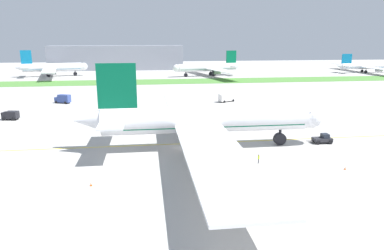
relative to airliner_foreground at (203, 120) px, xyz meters
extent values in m
plane|color=#ADAAA5|center=(-4.68, 0.21, -6.12)|extent=(600.00, 600.00, 0.00)
cube|color=yellow|center=(-4.68, 3.48, -6.11)|extent=(280.00, 0.36, 0.01)
cube|color=#4C8438|center=(-4.68, 120.59, -6.07)|extent=(320.00, 24.00, 0.10)
cylinder|color=white|center=(0.74, -0.01, 0.17)|extent=(43.10, 5.86, 5.59)
cube|color=#055938|center=(0.74, -0.01, -0.81)|extent=(41.37, 5.40, 0.67)
sphere|color=white|center=(23.81, -0.15, 0.17)|extent=(5.31, 5.31, 5.31)
cone|color=white|center=(-23.31, 0.15, 0.59)|extent=(6.18, 4.79, 4.75)
cube|color=#055938|center=(-17.35, 0.11, 7.43)|extent=(7.75, 0.61, 8.94)
cube|color=white|center=(-18.17, 5.70, 1.01)|extent=(4.79, 8.97, 0.39)
cube|color=white|center=(-18.24, -5.47, 1.01)|extent=(4.79, 8.97, 0.39)
cube|color=white|center=(-1.27, 22.18, -0.53)|extent=(9.72, 38.82, 0.45)
cube|color=white|center=(-1.55, -22.16, -0.53)|extent=(9.72, 38.82, 0.45)
cylinder|color=#B7BABF|center=(-0.04, 13.45, -2.22)|extent=(5.33, 3.11, 3.07)
cylinder|color=black|center=(2.62, 13.43, -2.22)|extent=(0.48, 3.23, 3.23)
cylinder|color=#B7BABF|center=(-0.21, -13.45, -2.22)|extent=(5.33, 3.11, 3.07)
cylinder|color=black|center=(2.45, -13.47, -2.22)|extent=(0.48, 3.23, 3.23)
cylinder|color=black|center=(17.10, -0.11, -3.71)|extent=(0.58, 0.58, 2.16)
cylinder|color=black|center=(17.10, -0.11, -4.79)|extent=(2.66, 1.21, 2.65)
cylinder|color=black|center=(-2.69, 2.95, -3.71)|extent=(0.58, 0.58, 2.16)
cylinder|color=black|center=(-2.69, 2.95, -4.79)|extent=(2.66, 1.21, 2.65)
cylinder|color=black|center=(-2.72, -2.92, -3.71)|extent=(0.58, 0.58, 2.16)
cylinder|color=black|center=(-2.72, -2.92, -4.79)|extent=(2.66, 1.21, 2.65)
cube|color=black|center=(22.97, -0.15, 0.87)|extent=(1.98, 4.20, 1.01)
sphere|color=black|center=(-15.61, 2.84, 0.67)|extent=(0.39, 0.39, 0.39)
sphere|color=black|center=(-12.88, 2.82, 0.67)|extent=(0.39, 0.39, 0.39)
sphere|color=black|center=(-10.15, 2.80, 0.67)|extent=(0.39, 0.39, 0.39)
sphere|color=black|center=(-7.42, 2.78, 0.67)|extent=(0.39, 0.39, 0.39)
sphere|color=black|center=(-4.70, 2.77, 0.67)|extent=(0.39, 0.39, 0.39)
sphere|color=black|center=(-1.97, 2.75, 0.67)|extent=(0.39, 0.39, 0.39)
sphere|color=black|center=(0.76, 2.73, 0.67)|extent=(0.39, 0.39, 0.39)
sphere|color=black|center=(3.48, 2.71, 0.67)|extent=(0.39, 0.39, 0.39)
sphere|color=black|center=(6.21, 2.70, 0.67)|extent=(0.39, 0.39, 0.39)
sphere|color=black|center=(8.94, 2.68, 0.67)|extent=(0.39, 0.39, 0.39)
sphere|color=black|center=(11.67, 2.66, 0.67)|extent=(0.39, 0.39, 0.39)
sphere|color=black|center=(14.39, 2.65, 0.67)|extent=(0.39, 0.39, 0.39)
sphere|color=black|center=(17.12, 2.63, 0.67)|extent=(0.39, 0.39, 0.39)
cube|color=#26262B|center=(27.01, -0.17, -5.29)|extent=(4.08, 2.25, 0.76)
cube|color=black|center=(27.62, -0.18, -4.46)|extent=(1.47, 1.70, 0.90)
cylinder|color=black|center=(24.08, -0.15, -5.52)|extent=(1.80, 0.13, 0.12)
cylinder|color=black|center=(25.58, -1.28, -5.67)|extent=(0.90, 0.36, 0.90)
cylinder|color=black|center=(25.59, 0.95, -5.67)|extent=(0.90, 0.36, 0.90)
cylinder|color=black|center=(28.42, -1.29, -5.67)|extent=(0.90, 0.36, 0.90)
cylinder|color=black|center=(28.44, 0.93, -5.67)|extent=(0.90, 0.36, 0.90)
cylinder|color=black|center=(8.72, -10.91, -5.69)|extent=(0.12, 0.12, 0.85)
cylinder|color=#BFE519|center=(8.65, -11.04, -5.00)|extent=(0.10, 0.10, 0.54)
cylinder|color=black|center=(8.82, -10.74, -5.69)|extent=(0.12, 0.12, 0.85)
cylinder|color=#BFE519|center=(8.89, -10.61, -5.00)|extent=(0.10, 0.10, 0.54)
cube|color=#BFE519|center=(8.77, -10.83, -4.97)|extent=(0.43, 0.51, 0.60)
sphere|color=brown|center=(8.77, -10.83, -4.54)|extent=(0.23, 0.23, 0.23)
cube|color=#F2590C|center=(-20.80, -17.21, -6.10)|extent=(0.36, 0.36, 0.03)
cone|color=#F2590C|center=(-20.80, -17.21, -5.81)|extent=(0.28, 0.28, 0.55)
cylinder|color=white|center=(-20.80, -17.21, -5.78)|extent=(0.17, 0.17, 0.06)
cube|color=#F2590C|center=(23.00, -16.08, -6.10)|extent=(0.36, 0.36, 0.03)
cone|color=#F2590C|center=(23.00, -16.08, -5.81)|extent=(0.28, 0.28, 0.55)
cylinder|color=white|center=(23.00, -16.08, -5.78)|extent=(0.17, 0.17, 0.06)
cube|color=black|center=(-49.87, 33.60, -4.63)|extent=(3.62, 2.81, 2.06)
cube|color=black|center=(-51.90, 34.01, -4.76)|extent=(1.66, 2.33, 1.81)
cube|color=#263347|center=(-52.48, 34.12, -4.40)|extent=(0.45, 1.84, 0.80)
cylinder|color=black|center=(-52.12, 32.92, -5.67)|extent=(0.94, 0.47, 0.90)
cylinder|color=black|center=(-51.68, 35.09, -5.67)|extent=(0.94, 0.47, 0.90)
cylinder|color=black|center=(-49.29, 32.35, -5.67)|extent=(0.94, 0.47, 0.90)
cylinder|color=black|center=(-48.85, 34.52, -5.67)|extent=(0.94, 0.47, 0.90)
cube|color=white|center=(17.35, 53.76, -4.40)|extent=(5.20, 4.07, 2.54)
cube|color=white|center=(20.05, 55.04, -4.68)|extent=(2.58, 2.76, 1.98)
cube|color=#263347|center=(20.81, 55.40, -4.28)|extent=(0.89, 1.77, 0.87)
cylinder|color=black|center=(19.56, 56.07, -5.67)|extent=(0.94, 0.66, 0.90)
cylinder|color=black|center=(20.53, 54.00, -5.67)|extent=(0.94, 0.66, 0.90)
cylinder|color=black|center=(15.80, 54.30, -5.67)|extent=(0.94, 0.66, 0.90)
cylinder|color=black|center=(16.78, 52.23, -5.67)|extent=(0.94, 0.66, 0.90)
cube|color=#33478C|center=(-40.81, 59.09, -4.31)|extent=(4.85, 3.79, 2.71)
cube|color=#33478C|center=(-43.33, 60.32, -4.81)|extent=(2.41, 2.54, 1.71)
cube|color=#263347|center=(-44.04, 60.66, -4.47)|extent=(0.83, 1.61, 0.75)
cylinder|color=black|center=(-43.78, 59.38, -5.67)|extent=(0.94, 0.66, 0.90)
cylinder|color=black|center=(-42.88, 61.25, -5.67)|extent=(0.94, 0.66, 0.90)
cylinder|color=black|center=(-40.28, 57.68, -5.67)|extent=(0.94, 0.66, 0.90)
cylinder|color=black|center=(-39.37, 59.55, -5.67)|extent=(0.94, 0.66, 0.90)
cylinder|color=white|center=(-68.17, 157.68, -0.46)|extent=(34.56, 12.26, 5.02)
cube|color=#0C6B9E|center=(-68.17, 157.68, -1.34)|extent=(33.13, 11.58, 0.60)
sphere|color=white|center=(-50.08, 161.66, -0.46)|extent=(4.77, 4.77, 4.77)
cone|color=white|center=(-87.12, 153.52, -0.09)|extent=(6.31, 5.36, 4.27)
cube|color=#0C6B9E|center=(-82.23, 154.59, 6.07)|extent=(6.13, 1.81, 8.04)
cube|color=white|center=(-83.98, 159.35, 0.29)|extent=(5.41, 8.66, 0.35)
cube|color=white|center=(-81.82, 149.54, 0.29)|extent=(5.41, 8.66, 0.35)
cube|color=white|center=(-73.69, 174.83, -1.09)|extent=(13.99, 31.75, 0.40)
cube|color=white|center=(-66.00, 139.80, -1.09)|extent=(13.99, 31.75, 0.40)
cylinder|color=#B7BABF|center=(-71.20, 168.28, -2.61)|extent=(5.25, 3.72, 2.76)
cylinder|color=black|center=(-68.87, 168.79, -2.61)|extent=(1.03, 2.92, 2.90)
cylinder|color=#B7BABF|center=(-66.48, 146.80, -2.61)|extent=(5.25, 3.72, 2.76)
cylinder|color=black|center=(-64.15, 147.31, -2.61)|extent=(1.03, 2.92, 2.90)
cylinder|color=black|center=(-55.45, 160.48, -3.95)|extent=(0.53, 0.53, 1.95)
cylinder|color=black|center=(-55.45, 160.48, -4.92)|extent=(2.56, 1.56, 2.39)
cylinder|color=black|center=(-71.42, 159.67, -3.95)|extent=(0.53, 0.53, 1.95)
cylinder|color=black|center=(-71.42, 159.67, -4.92)|extent=(2.56, 1.56, 2.39)
cylinder|color=black|center=(-70.28, 154.52, -3.95)|extent=(0.53, 0.53, 1.95)
cylinder|color=black|center=(-70.28, 154.52, -4.92)|extent=(2.56, 1.56, 2.39)
cylinder|color=white|center=(27.83, 146.89, -0.66)|extent=(38.64, 12.72, 4.85)
cube|color=#055938|center=(27.83, 146.89, -1.51)|extent=(37.05, 12.02, 0.58)
sphere|color=white|center=(7.71, 142.63, -0.66)|extent=(4.60, 4.60, 4.60)
cone|color=white|center=(48.78, 151.33, -0.30)|extent=(6.07, 5.14, 4.12)
cube|color=#055938|center=(43.64, 150.24, 5.64)|extent=(6.87, 1.91, 7.75)
cube|color=white|center=(45.40, 145.66, 0.06)|extent=(5.75, 8.46, 0.34)
cube|color=white|center=(43.39, 155.14, 0.06)|extent=(5.75, 8.46, 0.34)
cube|color=white|center=(33.81, 127.99, -1.27)|extent=(15.46, 35.62, 0.39)
cube|color=white|center=(25.62, 166.60, -1.27)|extent=(15.46, 35.62, 0.39)
cylinder|color=#B7BABF|center=(31.06, 135.37, -2.74)|extent=(5.06, 3.56, 2.67)
cylinder|color=black|center=(28.81, 134.89, -2.74)|extent=(0.97, 2.82, 2.80)
cylinder|color=#B7BABF|center=(26.11, 158.74, -2.74)|extent=(5.06, 3.56, 2.67)
cylinder|color=black|center=(23.86, 158.26, -2.74)|extent=(0.97, 2.82, 2.80)
cylinder|color=black|center=(13.53, 143.86, -4.03)|extent=(0.51, 0.51, 1.88)
cylinder|color=black|center=(13.53, 143.86, -4.97)|extent=(2.47, 1.49, 2.30)
cylinder|color=black|center=(31.37, 145.04, -4.03)|extent=(0.51, 0.51, 1.88)
cylinder|color=black|center=(31.37, 145.04, -4.97)|extent=(2.47, 1.49, 2.30)
cylinder|color=black|center=(30.32, 150.02, -4.03)|extent=(0.51, 0.51, 1.88)
cylinder|color=black|center=(30.32, 150.02, -4.97)|extent=(2.47, 1.49, 2.30)
cylinder|color=white|center=(142.38, 153.87, -1.58)|extent=(40.31, 4.15, 4.03)
cube|color=#0C6B9E|center=(142.38, 153.87, -2.29)|extent=(38.70, 3.82, 0.48)
cone|color=white|center=(120.41, 153.94, -1.28)|extent=(4.44, 3.44, 3.42)
cube|color=#0C6B9E|center=(125.45, 153.92, 3.65)|extent=(7.26, 0.42, 6.45)
cube|color=white|center=(124.66, 157.95, -0.98)|extent=(4.45, 6.46, 0.28)
cube|color=white|center=(124.63, 149.90, -0.98)|extent=(4.45, 6.46, 0.28)
cube|color=white|center=(140.42, 174.03, -2.09)|extent=(8.98, 36.30, 0.32)
cylinder|color=#B7BABF|center=(141.61, 165.86, -3.31)|extent=(3.83, 2.23, 2.22)
cylinder|color=black|center=(143.52, 165.86, -3.31)|extent=(0.34, 2.33, 2.33)
cylinder|color=#B7BABF|center=(141.54, 141.89, -3.31)|extent=(3.83, 2.23, 2.22)
cylinder|color=black|center=(143.45, 141.88, -3.31)|extent=(0.34, 2.33, 2.33)
cylinder|color=black|center=(139.16, 156.00, -4.38)|extent=(0.42, 0.42, 1.56)
cylinder|color=black|center=(139.16, 156.00, -5.16)|extent=(1.92, 0.87, 1.91)
cylinder|color=black|center=(139.15, 151.77, -4.38)|extent=(0.42, 0.42, 1.56)
cylinder|color=black|center=(139.15, 151.77, -5.16)|extent=(1.92, 0.87, 1.91)
cube|color=gray|center=(-31.85, 203.18, 2.88)|extent=(98.51, 20.00, 18.00)
camera|label=1|loc=(-11.87, -69.85, 16.40)|focal=32.47mm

